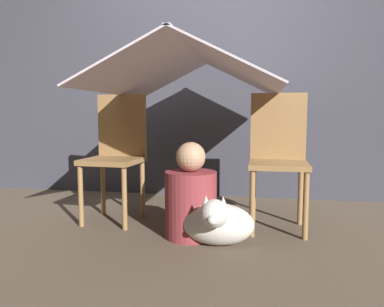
# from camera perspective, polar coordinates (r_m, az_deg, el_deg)

# --- Properties ---
(ground_plane) EXTENTS (8.80, 8.80, 0.00)m
(ground_plane) POSITION_cam_1_polar(r_m,az_deg,el_deg) (2.55, -0.76, -12.11)
(ground_plane) COLOR brown
(wall_back) EXTENTS (7.00, 0.05, 2.50)m
(wall_back) POSITION_cam_1_polar(r_m,az_deg,el_deg) (3.64, 2.93, 13.23)
(wall_back) COLOR #3D3D47
(wall_back) RESTS_ON ground_plane
(chair_left) EXTENTS (0.41, 0.41, 0.94)m
(chair_left) POSITION_cam_1_polar(r_m,az_deg,el_deg) (2.85, -11.43, 0.38)
(chair_left) COLOR olive
(chair_left) RESTS_ON ground_plane
(chair_right) EXTENTS (0.39, 0.39, 0.94)m
(chair_right) POSITION_cam_1_polar(r_m,az_deg,el_deg) (2.65, 13.00, -0.06)
(chair_right) COLOR olive
(chair_right) RESTS_ON ground_plane
(sheet_canopy) EXTENTS (1.19, 1.44, 0.30)m
(sheet_canopy) POSITION_cam_1_polar(r_m,az_deg,el_deg) (2.62, 0.00, 12.59)
(sheet_canopy) COLOR silver
(person_front) EXTENTS (0.33, 0.33, 0.62)m
(person_front) POSITION_cam_1_polar(r_m,az_deg,el_deg) (2.42, -0.19, -6.87)
(person_front) COLOR maroon
(person_front) RESTS_ON ground_plane
(dog) EXTENTS (0.44, 0.41, 0.34)m
(dog) POSITION_cam_1_polar(r_m,az_deg,el_deg) (2.29, 3.85, -10.42)
(dog) COLOR silver
(dog) RESTS_ON ground_plane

